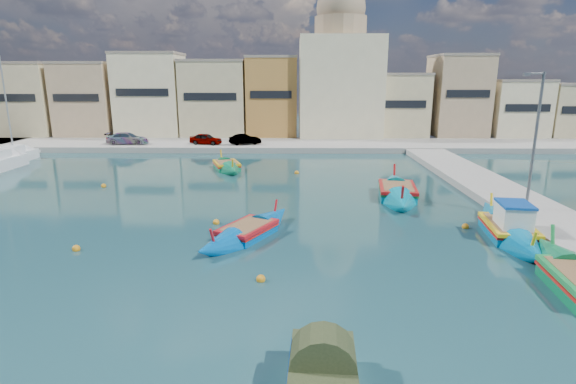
% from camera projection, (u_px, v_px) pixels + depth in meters
% --- Properties ---
extents(ground, '(160.00, 160.00, 0.00)m').
position_uv_depth(ground, '(196.00, 255.00, 19.98)').
color(ground, '#113234').
rests_on(ground, ground).
extents(north_quay, '(80.00, 8.00, 0.60)m').
position_uv_depth(north_quay, '(256.00, 145.00, 50.93)').
color(north_quay, gray).
rests_on(north_quay, ground).
extents(north_townhouses, '(83.20, 7.87, 10.19)m').
position_uv_depth(north_townhouses, '(313.00, 100.00, 56.82)').
color(north_townhouses, '#C6B689').
rests_on(north_townhouses, ground).
extents(church_block, '(10.00, 10.00, 19.10)m').
position_uv_depth(church_block, '(339.00, 72.00, 56.56)').
color(church_block, beige).
rests_on(church_block, ground).
extents(quay_street_lamp, '(1.18, 0.16, 8.00)m').
position_uv_depth(quay_street_lamp, '(534.00, 141.00, 24.49)').
color(quay_street_lamp, '#595B60').
rests_on(quay_street_lamp, ground).
extents(parked_cars, '(17.10, 2.26, 1.29)m').
position_uv_depth(parked_cars, '(176.00, 139.00, 49.37)').
color(parked_cars, '#4C1919').
rests_on(parked_cars, north_quay).
extents(luzzu_turquoise_cabin, '(3.19, 9.16, 2.88)m').
position_uv_depth(luzzu_turquoise_cabin, '(508.00, 230.00, 22.25)').
color(luzzu_turquoise_cabin, '#006AA0').
rests_on(luzzu_turquoise_cabin, ground).
extents(luzzu_cyan_mid, '(3.55, 9.68, 2.80)m').
position_uv_depth(luzzu_cyan_mid, '(397.00, 193.00, 29.69)').
color(luzzu_cyan_mid, '#0086A4').
rests_on(luzzu_cyan_mid, ground).
extents(luzzu_green, '(4.18, 7.55, 2.31)m').
position_uv_depth(luzzu_green, '(227.00, 166.00, 38.86)').
color(luzzu_green, '#0A7049').
rests_on(luzzu_green, ground).
extents(luzzu_blue_south, '(5.19, 7.60, 2.22)m').
position_uv_depth(luzzu_blue_south, '(248.00, 232.00, 22.26)').
color(luzzu_blue_south, '#005AAD').
rests_on(luzzu_blue_south, ground).
extents(tender_near, '(1.93, 3.31, 1.59)m').
position_uv_depth(tender_near, '(323.00, 381.00, 10.93)').
color(tender_near, beige).
rests_on(tender_near, ground).
extents(yacht_north, '(2.37, 7.87, 10.45)m').
position_uv_depth(yacht_north, '(22.00, 155.00, 43.70)').
color(yacht_north, white).
rests_on(yacht_north, ground).
extents(yacht_midnorth, '(2.41, 8.02, 11.37)m').
position_uv_depth(yacht_midnorth, '(8.00, 161.00, 40.21)').
color(yacht_midnorth, white).
rests_on(yacht_midnorth, ground).
extents(mooring_buoys, '(23.20, 20.69, 0.36)m').
position_uv_depth(mooring_buoys, '(236.00, 213.00, 25.89)').
color(mooring_buoys, orange).
rests_on(mooring_buoys, ground).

